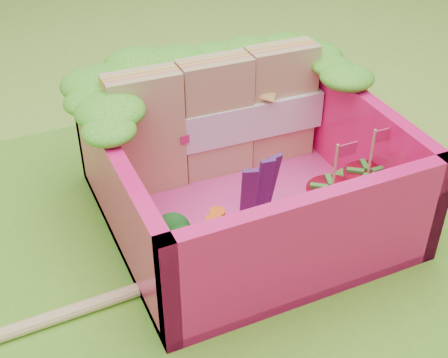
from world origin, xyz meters
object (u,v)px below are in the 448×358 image
strawberry_left (330,209)px  chopsticks (14,331)px  broccoli (178,248)px  strawberry_right (365,192)px  bento_box (246,169)px  sandwich_stack (216,118)px

strawberry_left → chopsticks: (-1.45, 0.01, -0.15)m
broccoli → strawberry_right: size_ratio=0.64×
chopsticks → broccoli: bearing=-1.7°
bento_box → sandwich_stack: sandwich_stack is taller
sandwich_stack → broccoli: size_ratio=3.80×
strawberry_left → chopsticks: 1.46m
sandwich_stack → strawberry_right: (0.50, -0.63, -0.19)m
bento_box → strawberry_right: bento_box is taller
sandwich_stack → strawberry_left: bearing=-68.1°
broccoli → strawberry_left: 0.75m
bento_box → strawberry_left: size_ratio=2.73×
sandwich_stack → broccoli: 0.85m
strawberry_left → strawberry_right: 0.23m
sandwich_stack → chopsticks: (-1.18, -0.67, -0.34)m
strawberry_right → strawberry_left: bearing=-169.5°
bento_box → strawberry_left: (0.28, -0.32, -0.10)m
bento_box → strawberry_right: (0.50, -0.28, -0.10)m
broccoli → bento_box: bearing=35.0°
strawberry_right → broccoli: bearing=-176.9°
strawberry_left → broccoli: bearing=-179.2°
broccoli → strawberry_right: 0.98m
strawberry_left → bento_box: bearing=130.8°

